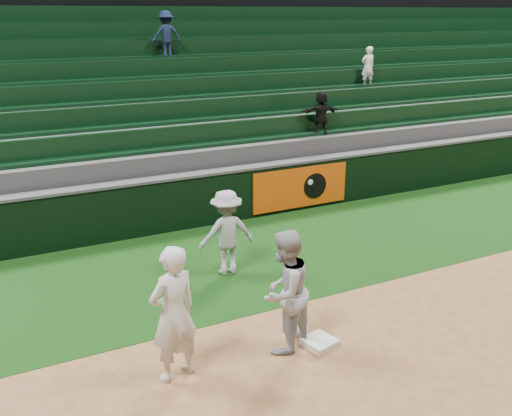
% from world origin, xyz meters
% --- Properties ---
extents(ground, '(70.00, 70.00, 0.00)m').
position_xyz_m(ground, '(0.00, 0.00, 0.00)').
color(ground, brown).
rests_on(ground, ground).
extents(foul_grass, '(36.00, 4.20, 0.01)m').
position_xyz_m(foul_grass, '(0.00, 3.00, 0.00)').
color(foul_grass, black).
rests_on(foul_grass, ground).
extents(first_base, '(0.52, 0.52, 0.10)m').
position_xyz_m(first_base, '(0.15, -0.34, 0.05)').
color(first_base, silver).
rests_on(first_base, ground).
extents(first_baseman, '(0.79, 0.63, 1.91)m').
position_xyz_m(first_baseman, '(-1.99, -0.11, 0.95)').
color(first_baseman, silver).
rests_on(first_baseman, ground).
extents(baserunner, '(1.12, 1.04, 1.84)m').
position_xyz_m(baserunner, '(-0.36, -0.16, 0.92)').
color(baserunner, '#A2A5AC').
rests_on(baserunner, ground).
extents(base_coach, '(1.09, 0.68, 1.62)m').
position_xyz_m(base_coach, '(-0.07, 2.54, 0.82)').
color(base_coach, '#999BA6').
rests_on(base_coach, foul_grass).
extents(field_wall, '(36.00, 0.45, 1.25)m').
position_xyz_m(field_wall, '(0.03, 5.20, 0.63)').
color(field_wall, black).
rests_on(field_wall, ground).
extents(stadium_seating, '(36.00, 5.95, 4.85)m').
position_xyz_m(stadium_seating, '(0.00, 8.97, 1.70)').
color(stadium_seating, '#363638').
rests_on(stadium_seating, ground).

